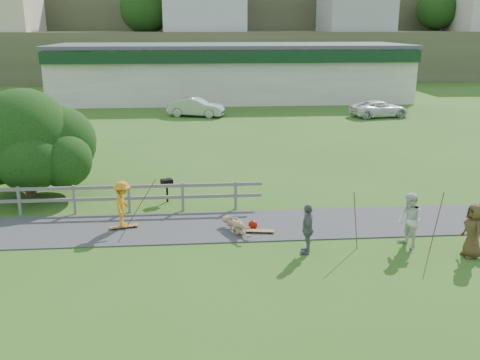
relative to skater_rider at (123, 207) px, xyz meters
The scene contains 19 objects.
ground 2.66m from the skater_rider, 38.03° to the right, with size 260.00×260.00×0.00m, color #345D1A.
path 2.15m from the skater_rider, ahead, with size 34.00×3.00×0.04m, color #3C3C3F.
fence 3.14m from the skater_rider, 146.44° to the left, with size 15.05×0.10×1.10m.
strip_mall 33.96m from the skater_rider, 79.81° to the left, with size 32.50×10.75×5.10m.
skater_rider is the anchor object (origin of this frame).
skater_fallen 3.94m from the skater_rider, 10.57° to the right, with size 1.56×0.37×0.57m, color tan.
spectator_a 9.46m from the skater_rider, 14.27° to the right, with size 0.86×0.67×1.77m, color silver.
spectator_b 6.40m from the skater_rider, 23.08° to the right, with size 0.92×0.38×1.58m, color slate.
spectator_c 11.25m from the skater_rider, 16.54° to the right, with size 0.82×0.53×1.68m, color #4D391F.
car_silver 23.71m from the skater_rider, 83.66° to the left, with size 1.51×4.32×1.42m, color #A9ADB1.
car_white 27.71m from the skater_rider, 53.12° to the left, with size 2.05×4.45×1.24m, color white.
tree 6.10m from the skater_rider, 135.82° to the left, with size 6.18×6.18×3.49m, color black, non-canonical shape.
bbq 3.19m from the skater_rider, 64.72° to the left, with size 0.43×0.33×0.93m, color black, non-canonical shape.
longboard_rider 0.75m from the skater_rider, ahead, with size 0.96×0.23×0.11m, color #956030, non-canonical shape.
longboard_fallen 4.77m from the skater_rider, ahead, with size 0.96×0.23×0.11m, color #956030, non-canonical shape.
helmet 4.50m from the skater_rider, ahead, with size 0.32×0.32×0.32m, color #A40E04.
pole_rider 0.74m from the skater_rider, 33.69° to the left, with size 0.03×0.03×1.96m, color brown.
pole_spec_left 7.79m from the skater_rider, 17.31° to the right, with size 0.03×0.03×1.88m, color brown.
pole_spec_right 10.27m from the skater_rider, 14.35° to the right, with size 0.03×0.03×1.89m, color brown.
Camera 1 is at (0.54, -15.98, 6.78)m, focal length 40.00 mm.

